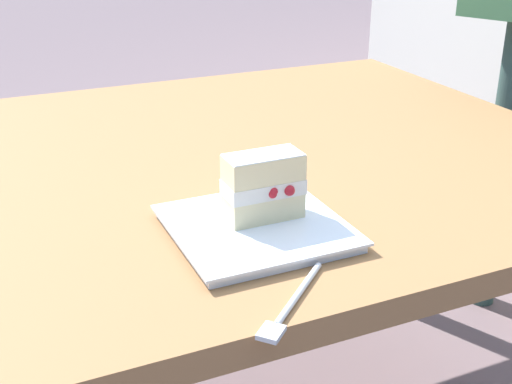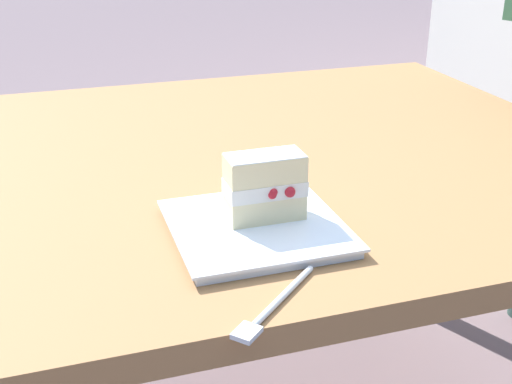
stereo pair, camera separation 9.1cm
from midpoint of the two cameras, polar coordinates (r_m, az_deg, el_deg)
patio_table at (r=1.28m, az=2.46°, el=-0.10°), size 1.26×1.07×0.70m
dessert_plate at (r=0.93m, az=2.79°, el=-3.13°), size 0.23×0.23×0.02m
cake_slice at (r=0.93m, az=3.57°, el=0.39°), size 0.11×0.06×0.09m
dessert_fork at (r=0.77m, az=4.82°, el=-9.66°), size 0.14×0.13×0.01m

